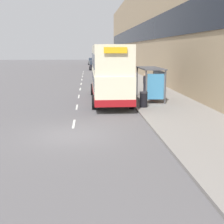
{
  "coord_description": "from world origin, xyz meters",
  "views": [
    {
      "loc": [
        0.81,
        -14.33,
        4.0
      ],
      "look_at": [
        3.12,
        15.59,
        -2.04
      ],
      "focal_mm": 50.0,
      "sensor_mm": 36.0,
      "label": 1
    }
  ],
  "objects_px": {
    "bus_shelter": "(153,78)",
    "pedestrian_1": "(145,83)",
    "litter_bin": "(144,99)",
    "car_0": "(103,74)",
    "pedestrian_2": "(154,85)",
    "double_decker_bus_near": "(110,72)",
    "pedestrian_at_shelter": "(164,82)",
    "car_3": "(92,61)",
    "car_1": "(95,63)",
    "car_2": "(94,65)"
  },
  "relations": [
    {
      "from": "bus_shelter",
      "to": "pedestrian_1",
      "type": "bearing_deg",
      "value": 87.28
    },
    {
      "from": "bus_shelter",
      "to": "litter_bin",
      "type": "xyz_separation_m",
      "value": [
        -1.22,
        -2.76,
        -1.21
      ]
    },
    {
      "from": "car_0",
      "to": "pedestrian_2",
      "type": "distance_m",
      "value": 14.98
    },
    {
      "from": "double_decker_bus_near",
      "to": "pedestrian_at_shelter",
      "type": "xyz_separation_m",
      "value": [
        5.31,
        4.03,
        -1.25
      ]
    },
    {
      "from": "car_3",
      "to": "pedestrian_2",
      "type": "bearing_deg",
      "value": -85.69
    },
    {
      "from": "car_1",
      "to": "litter_bin",
      "type": "distance_m",
      "value": 53.45
    },
    {
      "from": "car_2",
      "to": "pedestrian_1",
      "type": "distance_m",
      "value": 34.57
    },
    {
      "from": "double_decker_bus_near",
      "to": "car_1",
      "type": "distance_m",
      "value": 50.0
    },
    {
      "from": "car_0",
      "to": "car_1",
      "type": "distance_m",
      "value": 33.52
    },
    {
      "from": "bus_shelter",
      "to": "car_1",
      "type": "relative_size",
      "value": 0.92
    },
    {
      "from": "pedestrian_at_shelter",
      "to": "pedestrian_2",
      "type": "bearing_deg",
      "value": -124.18
    },
    {
      "from": "double_decker_bus_near",
      "to": "pedestrian_1",
      "type": "distance_m",
      "value": 5.49
    },
    {
      "from": "car_2",
      "to": "pedestrian_2",
      "type": "distance_m",
      "value": 36.69
    },
    {
      "from": "double_decker_bus_near",
      "to": "car_0",
      "type": "height_order",
      "value": "double_decker_bus_near"
    },
    {
      "from": "bus_shelter",
      "to": "car_3",
      "type": "xyz_separation_m",
      "value": [
        -3.8,
        60.63,
        -0.99
      ]
    },
    {
      "from": "car_2",
      "to": "bus_shelter",
      "type": "bearing_deg",
      "value": -84.65
    },
    {
      "from": "litter_bin",
      "to": "bus_shelter",
      "type": "bearing_deg",
      "value": 66.14
    },
    {
      "from": "car_1",
      "to": "car_3",
      "type": "bearing_deg",
      "value": 93.76
    },
    {
      "from": "car_0",
      "to": "car_1",
      "type": "xyz_separation_m",
      "value": [
        -0.11,
        33.52,
        -0.02
      ]
    },
    {
      "from": "car_0",
      "to": "pedestrian_at_shelter",
      "type": "bearing_deg",
      "value": -67.92
    },
    {
      "from": "car_1",
      "to": "pedestrian_1",
      "type": "distance_m",
      "value": 46.09
    },
    {
      "from": "car_2",
      "to": "pedestrian_1",
      "type": "bearing_deg",
      "value": -83.55
    },
    {
      "from": "double_decker_bus_near",
      "to": "car_2",
      "type": "xyz_separation_m",
      "value": [
        -0.36,
        38.37,
        -1.41
      ]
    },
    {
      "from": "car_1",
      "to": "car_2",
      "type": "relative_size",
      "value": 1.13
    },
    {
      "from": "car_1",
      "to": "pedestrian_1",
      "type": "xyz_separation_m",
      "value": [
        3.36,
        -45.96,
        0.13
      ]
    },
    {
      "from": "car_1",
      "to": "car_0",
      "type": "bearing_deg",
      "value": -89.81
    },
    {
      "from": "car_0",
      "to": "car_2",
      "type": "xyz_separation_m",
      "value": [
        -0.63,
        21.9,
        -0.02
      ]
    },
    {
      "from": "car_1",
      "to": "litter_bin",
      "type": "xyz_separation_m",
      "value": [
        1.92,
        -53.42,
        -0.2
      ]
    },
    {
      "from": "car_2",
      "to": "pedestrian_1",
      "type": "height_order",
      "value": "pedestrian_1"
    },
    {
      "from": "car_1",
      "to": "pedestrian_at_shelter",
      "type": "bearing_deg",
      "value": -83.6
    },
    {
      "from": "double_decker_bus_near",
      "to": "pedestrian_at_shelter",
      "type": "height_order",
      "value": "double_decker_bus_near"
    },
    {
      "from": "double_decker_bus_near",
      "to": "litter_bin",
      "type": "distance_m",
      "value": 4.33
    },
    {
      "from": "pedestrian_2",
      "to": "litter_bin",
      "type": "distance_m",
      "value": 5.67
    },
    {
      "from": "car_2",
      "to": "car_3",
      "type": "distance_m",
      "value": 21.58
    },
    {
      "from": "car_3",
      "to": "pedestrian_1",
      "type": "bearing_deg",
      "value": -85.89
    },
    {
      "from": "pedestrian_2",
      "to": "pedestrian_1",
      "type": "bearing_deg",
      "value": 99.68
    },
    {
      "from": "pedestrian_1",
      "to": "litter_bin",
      "type": "relative_size",
      "value": 1.6
    },
    {
      "from": "car_2",
      "to": "car_3",
      "type": "height_order",
      "value": "car_3"
    },
    {
      "from": "litter_bin",
      "to": "car_2",
      "type": "bearing_deg",
      "value": 93.34
    },
    {
      "from": "pedestrian_2",
      "to": "car_0",
      "type": "bearing_deg",
      "value": 103.94
    },
    {
      "from": "car_0",
      "to": "car_1",
      "type": "bearing_deg",
      "value": 90.19
    },
    {
      "from": "pedestrian_at_shelter",
      "to": "pedestrian_1",
      "type": "xyz_separation_m",
      "value": [
        -1.79,
        -0.01,
        -0.03
      ]
    },
    {
      "from": "car_1",
      "to": "litter_bin",
      "type": "relative_size",
      "value": 4.33
    },
    {
      "from": "double_decker_bus_near",
      "to": "car_1",
      "type": "height_order",
      "value": "double_decker_bus_near"
    },
    {
      "from": "pedestrian_at_shelter",
      "to": "litter_bin",
      "type": "xyz_separation_m",
      "value": [
        -3.23,
        -7.47,
        -0.36
      ]
    },
    {
      "from": "pedestrian_at_shelter",
      "to": "pedestrian_1",
      "type": "relative_size",
      "value": 1.04
    },
    {
      "from": "double_decker_bus_near",
      "to": "car_3",
      "type": "height_order",
      "value": "double_decker_bus_near"
    },
    {
      "from": "car_2",
      "to": "pedestrian_2",
      "type": "bearing_deg",
      "value": -83.37
    },
    {
      "from": "car_2",
      "to": "pedestrian_2",
      "type": "relative_size",
      "value": 2.27
    },
    {
      "from": "bus_shelter",
      "to": "litter_bin",
      "type": "height_order",
      "value": "bus_shelter"
    }
  ]
}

